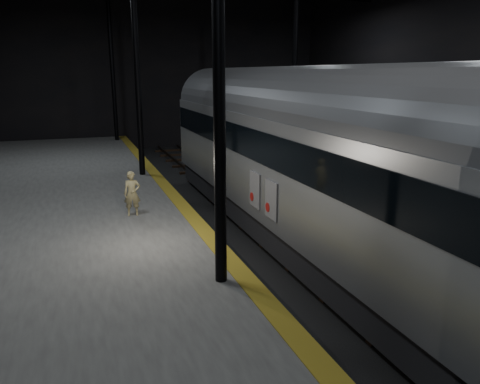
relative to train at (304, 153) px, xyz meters
name	(u,v)px	position (x,y,z in m)	size (l,w,h in m)	color
ground	(294,243)	(0.00, 0.56, -3.13)	(44.00, 44.00, 0.00)	black
platform_left	(53,258)	(-7.50, 0.56, -2.63)	(9.00, 43.80, 1.00)	#4B4B49
platform_right	(469,207)	(7.50, 0.56, -2.63)	(9.00, 43.80, 1.00)	#4B4B49
tactile_strip	(199,225)	(-3.25, 0.56, -2.13)	(0.50, 43.80, 0.01)	olive
track	(294,241)	(0.00, 0.56, -3.06)	(2.40, 43.00, 0.24)	#3F3328
train	(304,153)	(0.00, 0.00, 0.00)	(3.14, 21.00, 5.61)	#929599
woman	(132,194)	(-5.02, 2.26, -1.40)	(0.53, 0.35, 1.47)	tan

